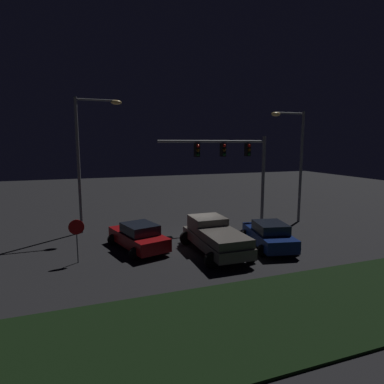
{
  "coord_description": "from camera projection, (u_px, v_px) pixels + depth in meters",
  "views": [
    {
      "loc": [
        -6.95,
        -17.94,
        5.98
      ],
      "look_at": [
        0.08,
        1.62,
        2.84
      ],
      "focal_mm": 30.32,
      "sensor_mm": 36.0,
      "label": 1
    }
  ],
  "objects": [
    {
      "name": "street_lamp_right",
      "position": [
        295.0,
        154.0,
        23.98
      ],
      "size": [
        2.83,
        0.44,
        8.27
      ],
      "color": "slate",
      "rests_on": "ground_plane"
    },
    {
      "name": "street_lamp_left",
      "position": [
        87.0,
        149.0,
        21.25
      ],
      "size": [
        3.01,
        0.44,
        8.91
      ],
      "color": "slate",
      "rests_on": "ground_plane"
    },
    {
      "name": "pickup_truck",
      "position": [
        214.0,
        235.0,
        17.8
      ],
      "size": [
        2.88,
        5.41,
        1.8
      ],
      "rotation": [
        0.0,
        0.0,
        1.57
      ],
      "color": "#514C47",
      "rests_on": "ground_plane"
    },
    {
      "name": "stop_sign",
      "position": [
        77.0,
        233.0,
        16.14
      ],
      "size": [
        0.76,
        0.08,
        2.23
      ],
      "color": "slate",
      "rests_on": "ground_plane"
    },
    {
      "name": "car_sedan_far",
      "position": [
        269.0,
        235.0,
        18.66
      ],
      "size": [
        3.05,
        4.67,
        1.51
      ],
      "rotation": [
        0.0,
        0.0,
        1.37
      ],
      "color": "navy",
      "rests_on": "ground_plane"
    },
    {
      "name": "traffic_signal_gantry",
      "position": [
        235.0,
        158.0,
        23.61
      ],
      "size": [
        8.32,
        0.56,
        6.5
      ],
      "color": "slate",
      "rests_on": "ground_plane"
    },
    {
      "name": "car_sedan",
      "position": [
        139.0,
        236.0,
        18.36
      ],
      "size": [
        3.21,
        4.72,
        1.51
      ],
      "rotation": [
        0.0,
        0.0,
        1.84
      ],
      "color": "maroon",
      "rests_on": "ground_plane"
    },
    {
      "name": "grass_median",
      "position": [
        290.0,
        311.0,
        11.59
      ],
      "size": [
        27.87,
        5.46,
        0.1
      ],
      "primitive_type": "cube",
      "color": "black",
      "rests_on": "ground_plane"
    },
    {
      "name": "ground_plane",
      "position": [
        200.0,
        241.0,
        19.92
      ],
      "size": [
        80.0,
        80.0,
        0.0
      ],
      "primitive_type": "plane",
      "color": "black"
    }
  ]
}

